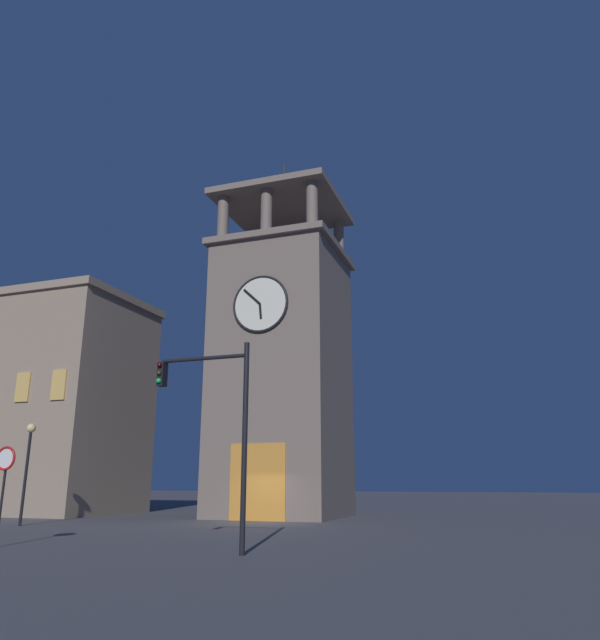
# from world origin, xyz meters

# --- Properties ---
(ground_plane) EXTENTS (200.00, 200.00, 0.00)m
(ground_plane) POSITION_xyz_m (0.00, 0.00, 0.00)
(ground_plane) COLOR #4C4C51
(clocktower) EXTENTS (7.71, 7.74, 22.87)m
(clocktower) POSITION_xyz_m (0.77, -5.23, 8.66)
(clocktower) COLOR #75665B
(clocktower) RESTS_ON ground_plane
(adjacent_wing_building) EXTENTS (19.08, 8.75, 14.18)m
(adjacent_wing_building) POSITION_xyz_m (20.80, -3.89, 7.10)
(adjacent_wing_building) COLOR gray
(adjacent_wing_building) RESTS_ON ground_plane
(traffic_signal_near) EXTENTS (3.11, 0.41, 6.09)m
(traffic_signal_near) POSITION_xyz_m (-3.85, 12.29, 4.00)
(traffic_signal_near) COLOR black
(traffic_signal_near) RESTS_ON ground_plane
(street_lamp) EXTENTS (0.44, 0.44, 4.72)m
(street_lamp) POSITION_xyz_m (9.83, 5.20, 3.33)
(street_lamp) COLOR black
(street_lamp) RESTS_ON ground_plane
(no_horn_sign) EXTENTS (0.78, 0.14, 3.10)m
(no_horn_sign) POSITION_xyz_m (3.40, 12.92, 2.44)
(no_horn_sign) COLOR black
(no_horn_sign) RESTS_ON ground_plane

